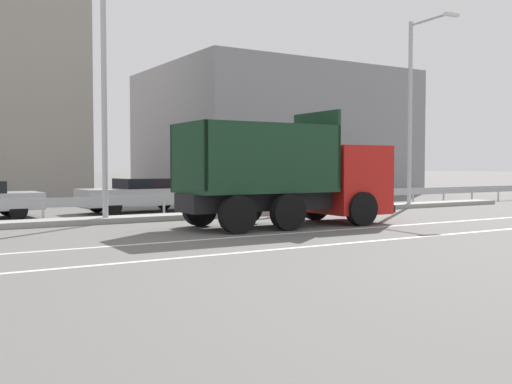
{
  "coord_description": "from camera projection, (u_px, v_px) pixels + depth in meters",
  "views": [
    {
      "loc": [
        -10.62,
        -16.2,
        1.83
      ],
      "look_at": [
        -0.18,
        0.74,
        0.96
      ],
      "focal_mm": 42.0,
      "sensor_mm": 36.0,
      "label": 1
    }
  ],
  "objects": [
    {
      "name": "median_guardrail",
      "position": [
        216.0,
        199.0,
        22.78
      ],
      "size": [
        51.29,
        0.09,
        0.78
      ],
      "color": "#9EA0A5",
      "rests_on": "ground_plane"
    },
    {
      "name": "lane_strip_1",
      "position": [
        381.0,
        240.0,
        14.67
      ],
      "size": [
        51.29,
        0.16,
        0.01
      ],
      "primitive_type": "cube",
      "color": "silver",
      "rests_on": "ground_plane"
    },
    {
      "name": "parked_car_3",
      "position": [
        141.0,
        194.0,
        23.56
      ],
      "size": [
        4.77,
        2.17,
        1.34
      ],
      "rotation": [
        0.0,
        0.0,
        1.62
      ],
      "color": "#A3A3A8",
      "rests_on": "ground_plane"
    },
    {
      "name": "street_lamp_1",
      "position": [
        105.0,
        48.0,
        18.76
      ],
      "size": [
        0.7,
        1.84,
        10.17
      ],
      "color": "#ADADB2",
      "rests_on": "ground_plane"
    },
    {
      "name": "dump_truck",
      "position": [
        307.0,
        184.0,
        18.63
      ],
      "size": [
        6.78,
        2.86,
        3.51
      ],
      "rotation": [
        0.0,
        0.0,
        -1.6
      ],
      "color": "red",
      "rests_on": "ground_plane"
    },
    {
      "name": "median_road_sign",
      "position": [
        285.0,
        178.0,
        22.82
      ],
      "size": [
        0.79,
        0.16,
        2.53
      ],
      "color": "white",
      "rests_on": "ground_plane"
    },
    {
      "name": "median_island",
      "position": [
        233.0,
        214.0,
        21.67
      ],
      "size": [
        28.21,
        1.1,
        0.18
      ],
      "primitive_type": "cube",
      "color": "gray",
      "rests_on": "ground_plane"
    },
    {
      "name": "street_lamp_2",
      "position": [
        414.0,
        103.0,
        25.99
      ],
      "size": [
        0.72,
        2.61,
        8.11
      ],
      "color": "#ADADB2",
      "rests_on": "ground_plane"
    },
    {
      "name": "lane_strip_0",
      "position": [
        320.0,
        231.0,
        16.72
      ],
      "size": [
        51.29,
        0.16,
        0.01
      ],
      "primitive_type": "cube",
      "color": "silver",
      "rests_on": "ground_plane"
    },
    {
      "name": "background_building_1",
      "position": [
        273.0,
        133.0,
        40.8
      ],
      "size": [
        15.71,
        12.73,
        8.11
      ],
      "primitive_type": "cube",
      "color": "gray",
      "rests_on": "ground_plane"
    },
    {
      "name": "ground_plane",
      "position": [
        273.0,
        222.0,
        19.42
      ],
      "size": [
        320.0,
        320.0,
        0.0
      ],
      "primitive_type": "plane",
      "color": "#605E5B"
    }
  ]
}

